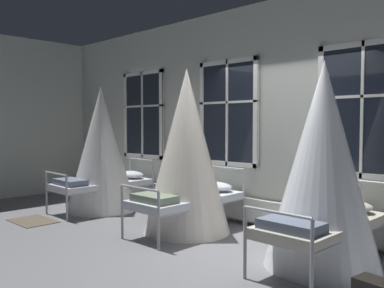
# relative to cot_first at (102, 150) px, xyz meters

# --- Properties ---
(ground) EXTENTS (20.97, 20.97, 0.00)m
(ground) POSITION_rel_cot_first_xyz_m (3.26, -0.27, -1.10)
(ground) COLOR slate
(back_wall_with_windows) EXTENTS (11.48, 0.10, 3.44)m
(back_wall_with_windows) POSITION_rel_cot_first_xyz_m (3.26, 1.11, 0.62)
(back_wall_with_windows) COLOR #B2B7AD
(back_wall_with_windows) RESTS_ON ground
(window_bank) EXTENTS (7.81, 0.10, 2.56)m
(window_bank) POSITION_rel_cot_first_xyz_m (3.26, 0.99, -0.09)
(window_bank) COLOR black
(window_bank) RESTS_ON ground
(cot_first) EXTENTS (1.28, 1.83, 2.27)m
(cot_first) POSITION_rel_cot_first_xyz_m (0.00, 0.00, 0.00)
(cot_first) COLOR #9EA3A8
(cot_first) RESTS_ON ground
(cot_second) EXTENTS (1.28, 1.83, 2.40)m
(cot_second) POSITION_rel_cot_first_xyz_m (2.19, 0.03, 0.06)
(cot_second) COLOR #9EA3A8
(cot_second) RESTS_ON ground
(cot_third) EXTENTS (1.28, 1.82, 2.29)m
(cot_third) POSITION_rel_cot_first_xyz_m (4.33, 0.03, 0.01)
(cot_third) COLOR #9EA3A8
(cot_third) RESTS_ON ground
(rug_first) EXTENTS (0.81, 0.57, 0.01)m
(rug_first) POSITION_rel_cot_first_xyz_m (-0.04, -1.30, -1.10)
(rug_first) COLOR brown
(rug_first) RESTS_ON ground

